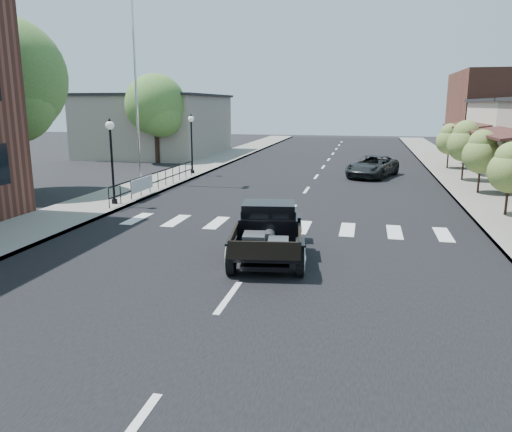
# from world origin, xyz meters

# --- Properties ---
(ground) EXTENTS (120.00, 120.00, 0.00)m
(ground) POSITION_xyz_m (0.00, 0.00, 0.00)
(ground) COLOR black
(ground) RESTS_ON ground
(road) EXTENTS (14.00, 80.00, 0.02)m
(road) POSITION_xyz_m (0.00, 15.00, 0.01)
(road) COLOR black
(road) RESTS_ON ground
(road_markings) EXTENTS (12.00, 60.00, 0.06)m
(road_markings) POSITION_xyz_m (0.00, 10.00, 0.00)
(road_markings) COLOR silver
(road_markings) RESTS_ON ground
(sidewalk_left) EXTENTS (3.00, 80.00, 0.15)m
(sidewalk_left) POSITION_xyz_m (-8.50, 15.00, 0.07)
(sidewalk_left) COLOR gray
(sidewalk_left) RESTS_ON ground
(sidewalk_right) EXTENTS (3.00, 80.00, 0.15)m
(sidewalk_right) POSITION_xyz_m (8.50, 15.00, 0.07)
(sidewalk_right) COLOR gray
(sidewalk_right) RESTS_ON ground
(low_building_left) EXTENTS (10.00, 12.00, 5.00)m
(low_building_left) POSITION_xyz_m (-15.00, 28.00, 2.50)
(low_building_left) COLOR gray
(low_building_left) RESTS_ON ground
(railing) EXTENTS (0.08, 10.00, 1.00)m
(railing) POSITION_xyz_m (-7.30, 10.00, 0.65)
(railing) COLOR black
(railing) RESTS_ON sidewalk_left
(banner) EXTENTS (0.04, 2.20, 0.60)m
(banner) POSITION_xyz_m (-7.22, 8.00, 0.45)
(banner) COLOR silver
(banner) RESTS_ON sidewalk_left
(lamp_post_b) EXTENTS (0.36, 0.36, 3.63)m
(lamp_post_b) POSITION_xyz_m (-7.60, 6.00, 1.96)
(lamp_post_b) COLOR black
(lamp_post_b) RESTS_ON sidewalk_left
(lamp_post_c) EXTENTS (0.36, 0.36, 3.63)m
(lamp_post_c) POSITION_xyz_m (-7.60, 16.00, 1.96)
(lamp_post_c) COLOR black
(lamp_post_c) RESTS_ON sidewalk_left
(flagpole) EXTENTS (0.12, 0.12, 12.02)m
(flagpole) POSITION_xyz_m (-9.20, 12.00, 6.16)
(flagpole) COLOR silver
(flagpole) RESTS_ON sidewalk_left
(big_tree_near) EXTENTS (5.75, 5.75, 8.45)m
(big_tree_near) POSITION_xyz_m (-14.00, 8.00, 4.22)
(big_tree_near) COLOR #4A7432
(big_tree_near) RESTS_ON ground
(big_tree_far) EXTENTS (4.47, 4.47, 6.57)m
(big_tree_far) POSITION_xyz_m (-12.50, 22.00, 3.29)
(big_tree_far) COLOR #4A7432
(big_tree_far) RESTS_ON ground
(small_tree_b) EXTENTS (1.62, 1.62, 2.70)m
(small_tree_b) POSITION_xyz_m (8.30, 7.23, 1.50)
(small_tree_b) COLOR olive
(small_tree_b) RESTS_ON sidewalk_right
(small_tree_c) EXTENTS (1.75, 1.75, 2.91)m
(small_tree_c) POSITION_xyz_m (8.30, 12.34, 1.60)
(small_tree_c) COLOR olive
(small_tree_c) RESTS_ON sidewalk_right
(small_tree_d) EXTENTS (1.93, 1.93, 3.21)m
(small_tree_d) POSITION_xyz_m (8.30, 16.67, 1.75)
(small_tree_d) COLOR olive
(small_tree_d) RESTS_ON sidewalk_right
(small_tree_e) EXTENTS (1.71, 1.71, 2.85)m
(small_tree_e) POSITION_xyz_m (8.30, 22.24, 1.57)
(small_tree_e) COLOR olive
(small_tree_e) RESTS_ON sidewalk_right
(hotrod_pickup) EXTENTS (2.81, 4.89, 1.61)m
(hotrod_pickup) POSITION_xyz_m (0.28, 0.30, 0.80)
(hotrod_pickup) COLOR black
(hotrod_pickup) RESTS_ON ground
(second_car) EXTENTS (3.56, 5.09, 1.29)m
(second_car) POSITION_xyz_m (3.33, 17.67, 0.64)
(second_car) COLOR black
(second_car) RESTS_ON ground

